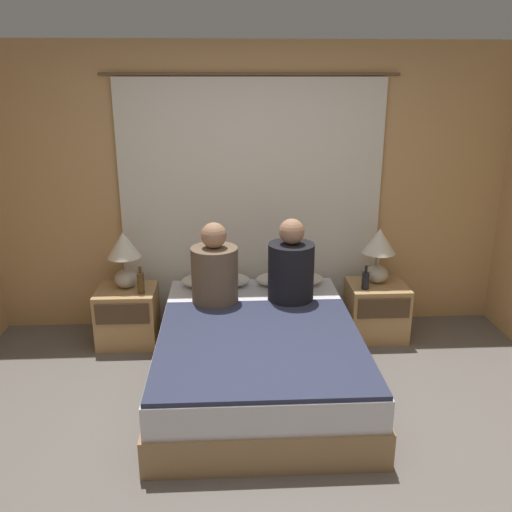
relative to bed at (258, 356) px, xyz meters
The scene contains 15 objects.
ground_plane 0.84m from the bed, 90.00° to the right, with size 16.00×16.00×0.00m, color #66605B.
wall_back 1.53m from the bed, 90.00° to the left, with size 4.65×0.06×2.50m.
curtain_panel 1.39m from the bed, 90.00° to the left, with size 2.48×0.02×2.24m.
bed is the anchor object (origin of this frame).
nightstand_left 1.31m from the bed, 145.96° to the left, with size 0.50×0.45×0.49m.
nightstand_right 1.31m from the bed, 34.04° to the left, with size 0.50×0.45×0.49m.
lamp_left 1.46m from the bed, 144.02° to the left, with size 0.28×0.28×0.49m.
lamp_right 1.46m from the bed, 35.98° to the left, with size 0.28×0.28×0.49m.
pillow_left 0.94m from the bed, 111.22° to the left, with size 0.59×0.30×0.12m.
pillow_right 0.94m from the bed, 68.78° to the left, with size 0.59×0.30×0.12m.
blanket_on_bed 0.37m from the bed, 90.00° to the right, with size 1.41×1.42×0.03m.
person_left_in_bed 0.76m from the bed, 124.41° to the left, with size 0.37×0.37×0.67m.
person_right_in_bed 0.76m from the bed, 58.37° to the left, with size 0.37×0.37×0.70m.
beer_bottle_on_left_stand 1.19m from the bed, 145.64° to the left, with size 0.06×0.06×0.24m.
beer_bottle_on_right_stand 1.19m from the bed, 34.14° to the left, with size 0.06×0.06×0.21m.
Camera 1 is at (-0.21, -2.79, 2.19)m, focal length 38.00 mm.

